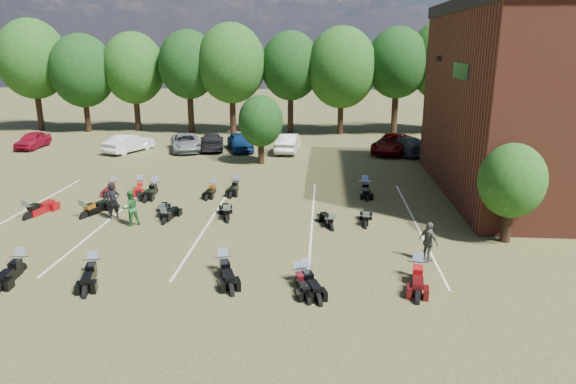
# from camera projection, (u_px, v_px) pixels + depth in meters

# --- Properties ---
(ground) EXTENTS (160.00, 160.00, 0.00)m
(ground) POSITION_uv_depth(u_px,v_px,m) (264.00, 244.00, 22.26)
(ground) COLOR brown
(ground) RESTS_ON ground
(car_0) EXTENTS (1.74, 4.03, 1.36)m
(car_0) POSITION_uv_depth(u_px,v_px,m) (33.00, 140.00, 42.61)
(car_0) COLOR maroon
(car_0) RESTS_ON ground
(car_1) EXTENTS (3.18, 4.66, 1.45)m
(car_1) POSITION_uv_depth(u_px,v_px,m) (129.00, 143.00, 41.05)
(car_1) COLOR silver
(car_1) RESTS_ON ground
(car_2) EXTENTS (3.68, 5.32, 1.35)m
(car_2) POSITION_uv_depth(u_px,v_px,m) (186.00, 143.00, 41.54)
(car_2) COLOR gray
(car_2) RESTS_ON ground
(car_3) EXTENTS (2.73, 4.95, 1.36)m
(car_3) POSITION_uv_depth(u_px,v_px,m) (212.00, 142.00, 41.95)
(car_3) COLOR black
(car_3) RESTS_ON ground
(car_4) EXTENTS (3.00, 4.52, 1.43)m
(car_4) POSITION_uv_depth(u_px,v_px,m) (240.00, 142.00, 41.56)
(car_4) COLOR navy
(car_4) RESTS_ON ground
(car_5) EXTENTS (1.89, 4.70, 1.52)m
(car_5) POSITION_uv_depth(u_px,v_px,m) (288.00, 143.00, 41.00)
(car_5) COLOR beige
(car_5) RESTS_ON ground
(car_6) EXTENTS (4.18, 5.93, 1.50)m
(car_6) POSITION_uv_depth(u_px,v_px,m) (392.00, 144.00, 40.69)
(car_6) COLOR #530504
(car_6) RESTS_ON ground
(car_7) EXTENTS (3.28, 5.22, 1.41)m
(car_7) POSITION_uv_depth(u_px,v_px,m) (407.00, 145.00, 40.22)
(car_7) COLOR #3E3D43
(car_7) RESTS_ON ground
(person_black) EXTENTS (0.78, 0.70, 1.79)m
(person_black) POSITION_uv_depth(u_px,v_px,m) (113.00, 201.00, 25.22)
(person_black) COLOR black
(person_black) RESTS_ON ground
(person_green) EXTENTS (1.06, 1.03, 1.71)m
(person_green) POSITION_uv_depth(u_px,v_px,m) (130.00, 208.00, 24.32)
(person_green) COLOR #246128
(person_green) RESTS_ON ground
(person_grey) EXTENTS (0.87, 1.02, 1.64)m
(person_grey) POSITION_uv_depth(u_px,v_px,m) (429.00, 242.00, 20.26)
(person_grey) COLOR #545148
(person_grey) RESTS_ON ground
(motorcycle_1) EXTENTS (0.95, 2.39, 1.30)m
(motorcycle_1) POSITION_uv_depth(u_px,v_px,m) (22.00, 272.00, 19.50)
(motorcycle_1) COLOR black
(motorcycle_1) RESTS_ON ground
(motorcycle_2) EXTENTS (1.29, 2.40, 1.28)m
(motorcycle_2) POSITION_uv_depth(u_px,v_px,m) (94.00, 275.00, 19.24)
(motorcycle_2) COLOR black
(motorcycle_2) RESTS_ON ground
(motorcycle_3) EXTENTS (1.51, 2.49, 1.32)m
(motorcycle_3) POSITION_uv_depth(u_px,v_px,m) (224.00, 273.00, 19.43)
(motorcycle_3) COLOR black
(motorcycle_3) RESTS_ON ground
(motorcycle_4) EXTENTS (1.36, 2.32, 1.23)m
(motorcycle_4) POSITION_uv_depth(u_px,v_px,m) (305.00, 283.00, 18.62)
(motorcycle_4) COLOR black
(motorcycle_4) RESTS_ON ground
(motorcycle_5) EXTENTS (1.15, 2.11, 1.12)m
(motorcycle_5) POSITION_uv_depth(u_px,v_px,m) (298.00, 283.00, 18.57)
(motorcycle_5) COLOR black
(motorcycle_5) RESTS_ON ground
(motorcycle_6) EXTENTS (1.15, 2.53, 1.36)m
(motorcycle_6) POSITION_uv_depth(u_px,v_px,m) (417.00, 279.00, 18.94)
(motorcycle_6) COLOR #45090B
(motorcycle_6) RESTS_ON ground
(motorcycle_7) EXTENTS (1.37, 2.57, 1.37)m
(motorcycle_7) POSITION_uv_depth(u_px,v_px,m) (29.00, 219.00, 25.44)
(motorcycle_7) COLOR maroon
(motorcycle_7) RESTS_ON ground
(motorcycle_8) EXTENTS (1.47, 2.48, 1.32)m
(motorcycle_8) POSITION_uv_depth(u_px,v_px,m) (85.00, 218.00, 25.59)
(motorcycle_8) COLOR black
(motorcycle_8) RESTS_ON ground
(motorcycle_9) EXTENTS (0.89, 2.09, 1.13)m
(motorcycle_9) POSITION_uv_depth(u_px,v_px,m) (165.00, 223.00, 24.78)
(motorcycle_9) COLOR black
(motorcycle_9) RESTS_ON ground
(motorcycle_10) EXTENTS (1.14, 2.21, 1.18)m
(motorcycle_10) POSITION_uv_depth(u_px,v_px,m) (163.00, 219.00, 25.39)
(motorcycle_10) COLOR black
(motorcycle_10) RESTS_ON ground
(motorcycle_11) EXTENTS (1.22, 2.33, 1.24)m
(motorcycle_11) POSITION_uv_depth(u_px,v_px,m) (227.00, 221.00, 25.05)
(motorcycle_11) COLOR black
(motorcycle_11) RESTS_ON ground
(motorcycle_12) EXTENTS (0.82, 2.07, 1.12)m
(motorcycle_12) POSITION_uv_depth(u_px,v_px,m) (366.00, 227.00, 24.26)
(motorcycle_12) COLOR black
(motorcycle_12) RESTS_ON ground
(motorcycle_13) EXTENTS (1.19, 2.12, 1.13)m
(motorcycle_13) POSITION_uv_depth(u_px,v_px,m) (331.00, 229.00, 23.96)
(motorcycle_13) COLOR black
(motorcycle_13) RESTS_ON ground
(motorcycle_14) EXTENTS (0.89, 2.11, 1.14)m
(motorcycle_14) POSITION_uv_depth(u_px,v_px,m) (113.00, 190.00, 30.37)
(motorcycle_14) COLOR #4B0A14
(motorcycle_14) RESTS_ON ground
(motorcycle_15) EXTENTS (1.23, 2.25, 1.20)m
(motorcycle_15) POSITION_uv_depth(u_px,v_px,m) (141.00, 190.00, 30.52)
(motorcycle_15) COLOR #9C0B0E
(motorcycle_15) RESTS_ON ground
(motorcycle_16) EXTENTS (0.81, 2.42, 1.34)m
(motorcycle_16) POSITION_uv_depth(u_px,v_px,m) (155.00, 193.00, 29.83)
(motorcycle_16) COLOR black
(motorcycle_16) RESTS_ON ground
(motorcycle_17) EXTENTS (0.78, 2.07, 1.13)m
(motorcycle_17) POSITION_uv_depth(u_px,v_px,m) (214.00, 193.00, 29.92)
(motorcycle_17) COLOR black
(motorcycle_17) RESTS_ON ground
(motorcycle_18) EXTENTS (0.79, 2.27, 1.25)m
(motorcycle_18) POSITION_uv_depth(u_px,v_px,m) (237.00, 190.00, 30.51)
(motorcycle_18) COLOR black
(motorcycle_18) RESTS_ON ground
(motorcycle_19) EXTENTS (0.76, 2.37, 1.32)m
(motorcycle_19) POSITION_uv_depth(u_px,v_px,m) (365.00, 192.00, 30.10)
(motorcycle_19) COLOR black
(motorcycle_19) RESTS_ON ground
(tree_line) EXTENTS (56.00, 6.00, 9.79)m
(tree_line) POSITION_uv_depth(u_px,v_px,m) (288.00, 67.00, 48.38)
(tree_line) COLOR black
(tree_line) RESTS_ON ground
(young_tree_near_building) EXTENTS (2.80, 2.80, 4.16)m
(young_tree_near_building) POSITION_uv_depth(u_px,v_px,m) (512.00, 181.00, 21.76)
(young_tree_near_building) COLOR black
(young_tree_near_building) RESTS_ON ground
(young_tree_midfield) EXTENTS (3.20, 3.20, 4.70)m
(young_tree_midfield) POSITION_uv_depth(u_px,v_px,m) (261.00, 121.00, 36.40)
(young_tree_midfield) COLOR black
(young_tree_midfield) RESTS_ON ground
(parking_lines) EXTENTS (20.10, 14.00, 0.01)m
(parking_lines) POSITION_uv_depth(u_px,v_px,m) (211.00, 219.00, 25.34)
(parking_lines) COLOR silver
(parking_lines) RESTS_ON ground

